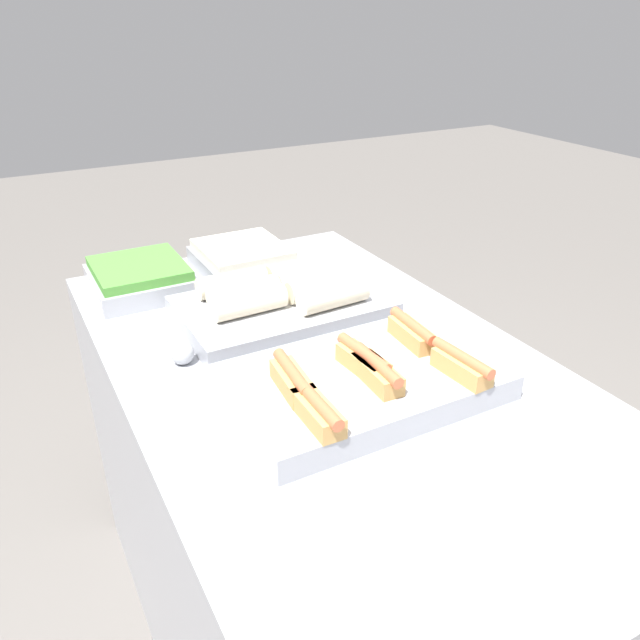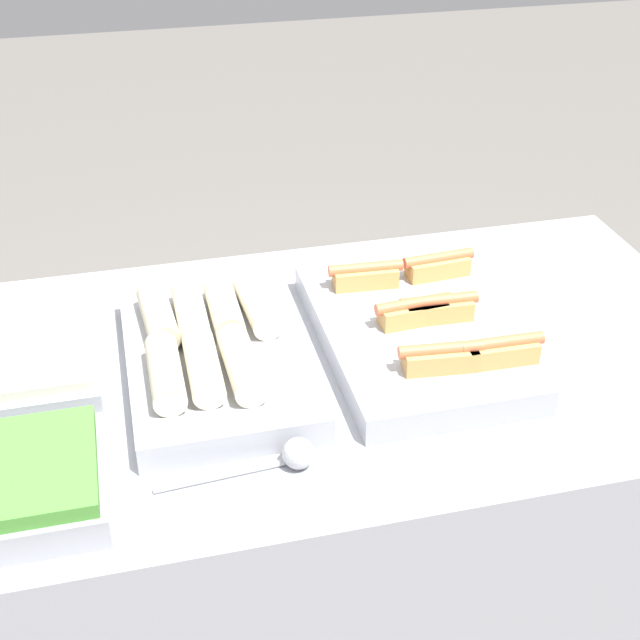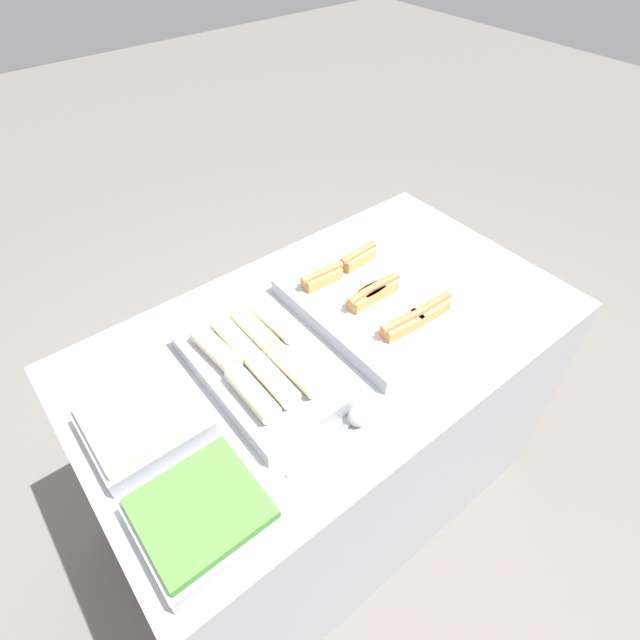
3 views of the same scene
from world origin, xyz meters
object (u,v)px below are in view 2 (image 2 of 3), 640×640
object	(u,v)px
tray_hotdogs	(415,330)
tray_side_back	(21,372)
tray_side_front	(14,485)
serving_spoon_near	(287,457)
tray_wraps	(213,352)

from	to	relation	value
tray_hotdogs	tray_side_back	size ratio (longest dim) A/B	1.96
tray_hotdogs	tray_side_front	distance (m)	0.73
tray_hotdogs	serving_spoon_near	bearing A→B (deg)	-137.50
tray_wraps	tray_hotdogs	bearing A→B (deg)	-0.58
tray_wraps	tray_side_front	xyz separation A→B (m)	(-0.32, -0.26, -0.01)
tray_wraps	tray_side_back	xyz separation A→B (m)	(-0.32, 0.03, -0.01)
tray_hotdogs	tray_side_back	world-z (taller)	tray_hotdogs
tray_hotdogs	tray_wraps	bearing A→B (deg)	179.42
tray_hotdogs	tray_wraps	size ratio (longest dim) A/B	1.07
serving_spoon_near	tray_wraps	bearing A→B (deg)	104.67
serving_spoon_near	tray_side_front	bearing A→B (deg)	177.64
tray_hotdogs	tray_side_front	bearing A→B (deg)	-159.72
tray_side_back	serving_spoon_near	distance (m)	0.49
tray_hotdogs	serving_spoon_near	distance (m)	0.40
tray_hotdogs	tray_side_front	size ratio (longest dim) A/B	1.96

